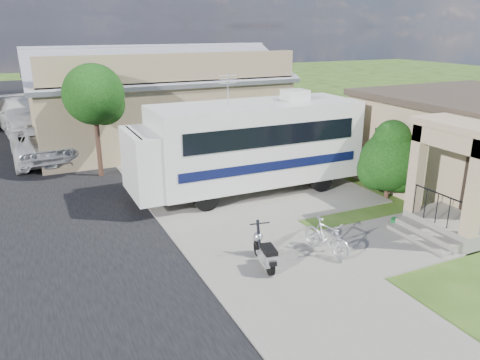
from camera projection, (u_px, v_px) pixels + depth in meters
name	position (u px, v px, depth m)	size (l,w,h in m)	color
ground	(294.00, 246.00, 13.21)	(120.00, 120.00, 0.00)	#1F3C10
street_slab	(3.00, 181.00, 18.75)	(9.00, 80.00, 0.02)	black
sidewalk_slab	(160.00, 161.00, 21.38)	(4.00, 80.00, 0.06)	slate
driveway_slab	(265.00, 190.00, 17.67)	(7.00, 6.00, 0.05)	slate
walk_slab	(400.00, 240.00, 13.56)	(4.00, 3.00, 0.05)	slate
house	(479.00, 143.00, 17.48)	(9.47, 7.80, 3.54)	#9A8361
warehouse	(156.00, 105.00, 24.58)	(12.50, 8.40, 5.04)	#846F53
street_tree_a	(96.00, 97.00, 18.46)	(2.44, 2.40, 4.58)	black
street_tree_b	(68.00, 72.00, 27.01)	(2.44, 2.40, 4.73)	black
street_tree_c	(55.00, 66.00, 34.83)	(2.44, 2.40, 4.42)	black
motorhome	(247.00, 144.00, 16.98)	(8.46, 2.80, 4.34)	silver
shrub	(390.00, 158.00, 16.55)	(2.33, 2.22, 2.86)	black
scooter	(265.00, 252.00, 11.86)	(0.63, 1.54, 1.02)	black
bicycle	(326.00, 239.00, 12.56)	(0.45, 1.60, 0.96)	#B8B6BF
pickup_truck	(43.00, 143.00, 21.56)	(2.66, 5.76, 1.60)	silver
van	(22.00, 115.00, 27.61)	(2.61, 6.42, 1.86)	silver
garden_hose	(397.00, 222.00, 14.63)	(0.36, 0.36, 0.16)	#125D26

